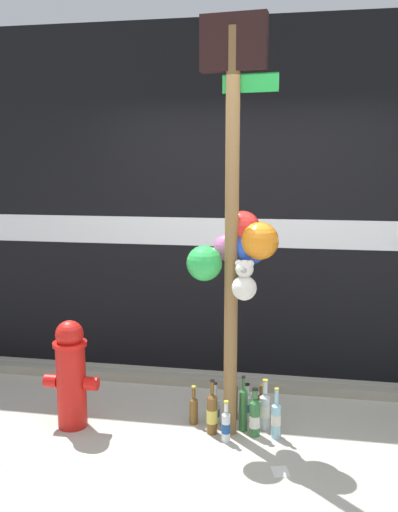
# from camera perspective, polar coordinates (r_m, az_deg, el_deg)

# --- Properties ---
(ground_plane) EXTENTS (14.00, 14.00, 0.00)m
(ground_plane) POSITION_cam_1_polar(r_m,az_deg,el_deg) (3.89, 2.73, -20.25)
(ground_plane) COLOR #ADA899
(building_wall) EXTENTS (10.00, 0.21, 3.16)m
(building_wall) POSITION_cam_1_polar(r_m,az_deg,el_deg) (5.04, 5.37, 5.51)
(building_wall) COLOR black
(building_wall) RESTS_ON ground_plane
(curb_strip) EXTENTS (8.00, 0.12, 0.08)m
(curb_strip) POSITION_cam_1_polar(r_m,az_deg,el_deg) (4.93, 4.61, -13.02)
(curb_strip) COLOR gray
(curb_strip) RESTS_ON ground_plane
(memorial_post) EXTENTS (0.63, 0.43, 2.88)m
(memorial_post) POSITION_cam_1_polar(r_m,az_deg,el_deg) (3.81, 3.95, 2.93)
(memorial_post) COLOR olive
(memorial_post) RESTS_ON ground_plane
(fire_hydrant) EXTENTS (0.41, 0.25, 0.81)m
(fire_hydrant) POSITION_cam_1_polar(r_m,az_deg,el_deg) (4.25, -13.06, -11.71)
(fire_hydrant) COLOR red
(fire_hydrant) RESTS_ON ground_plane
(bottle_0) EXTENTS (0.08, 0.08, 0.33)m
(bottle_0) POSITION_cam_1_polar(r_m,az_deg,el_deg) (4.29, 1.64, -15.51)
(bottle_0) COLOR #B2DBEA
(bottle_0) RESTS_ON ground_plane
(bottle_1) EXTENTS (0.08, 0.08, 0.41)m
(bottle_1) POSITION_cam_1_polar(r_m,az_deg,el_deg) (4.14, 1.36, -15.87)
(bottle_1) COLOR brown
(bottle_1) RESTS_ON ground_plane
(bottle_2) EXTENTS (0.08, 0.08, 0.37)m
(bottle_2) POSITION_cam_1_polar(r_m,az_deg,el_deg) (4.36, 3.49, -14.59)
(bottle_2) COLOR brown
(bottle_2) RESTS_ON ground_plane
(bottle_3) EXTENTS (0.08, 0.08, 0.36)m
(bottle_3) POSITION_cam_1_polar(r_m,az_deg,el_deg) (4.14, 5.76, -16.16)
(bottle_3) COLOR #337038
(bottle_3) RESTS_ON ground_plane
(bottle_4) EXTENTS (0.06, 0.06, 0.30)m
(bottle_4) POSITION_cam_1_polar(r_m,az_deg,el_deg) (4.29, -0.55, -15.46)
(bottle_4) COLOR brown
(bottle_4) RESTS_ON ground_plane
(bottle_5) EXTENTS (0.06, 0.06, 0.30)m
(bottle_5) POSITION_cam_1_polar(r_m,az_deg,el_deg) (4.06, 2.79, -17.05)
(bottle_5) COLOR silver
(bottle_5) RESTS_ON ground_plane
(bottle_6) EXTENTS (0.08, 0.08, 0.38)m
(bottle_6) POSITION_cam_1_polar(r_m,az_deg,el_deg) (4.24, 6.78, -15.44)
(bottle_6) COLOR silver
(bottle_6) RESTS_ON ground_plane
(bottle_7) EXTENTS (0.06, 0.06, 0.42)m
(bottle_7) POSITION_cam_1_polar(r_m,az_deg,el_deg) (4.19, 4.58, -15.37)
(bottle_7) COLOR #337038
(bottle_7) RESTS_ON ground_plane
(bottle_8) EXTENTS (0.07, 0.07, 0.37)m
(bottle_8) POSITION_cam_1_polar(r_m,az_deg,el_deg) (4.12, 7.94, -16.27)
(bottle_8) COLOR #93CCE0
(bottle_8) RESTS_ON ground_plane
(bottle_9) EXTENTS (0.07, 0.07, 0.29)m
(bottle_9) POSITION_cam_1_polar(r_m,az_deg,el_deg) (4.37, 6.38, -15.20)
(bottle_9) COLOR brown
(bottle_9) RESTS_ON ground_plane
(bottle_10) EXTENTS (0.08, 0.08, 0.29)m
(bottle_10) POSITION_cam_1_polar(r_m,az_deg,el_deg) (4.37, 4.96, -15.10)
(bottle_10) COLOR silver
(bottle_10) RESTS_ON ground_plane
(litter_2) EXTENTS (0.13, 0.15, 0.01)m
(litter_2) POSITION_cam_1_polar(r_m,az_deg,el_deg) (3.80, 8.39, -21.10)
(litter_2) COLOR silver
(litter_2) RESTS_ON ground_plane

